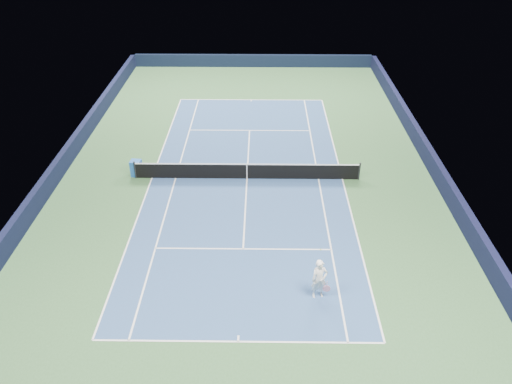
{
  "coord_description": "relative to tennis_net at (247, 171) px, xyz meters",
  "views": [
    {
      "loc": [
        0.83,
        -24.59,
        14.77
      ],
      "look_at": [
        0.56,
        -3.0,
        1.0
      ],
      "focal_mm": 35.0,
      "sensor_mm": 36.0,
      "label": 1
    }
  ],
  "objects": [
    {
      "name": "wall_left",
      "position": [
        -10.82,
        0.0,
        0.05
      ],
      "size": [
        0.35,
        40.0,
        1.1
      ],
      "primitive_type": "cube",
      "color": "black",
      "rests_on": "ground"
    },
    {
      "name": "baseline_near",
      "position": [
        0.0,
        -11.88,
        -0.5
      ],
      "size": [
        10.97,
        0.08,
        0.0
      ],
      "primitive_type": "cube",
      "color": "white",
      "rests_on": "ground"
    },
    {
      "name": "tennis_net",
      "position": [
        0.0,
        0.0,
        0.0
      ],
      "size": [
        12.9,
        0.1,
        1.07
      ],
      "color": "black",
      "rests_on": "ground"
    },
    {
      "name": "tennis_player",
      "position": [
        3.21,
        -9.43,
        0.42
      ],
      "size": [
        0.86,
        1.33,
        1.84
      ],
      "color": "white",
      "rests_on": "ground"
    },
    {
      "name": "ground",
      "position": [
        0.0,
        0.0,
        -0.5
      ],
      "size": [
        40.0,
        40.0,
        0.0
      ],
      "primitive_type": "plane",
      "color": "#315930",
      "rests_on": "ground"
    },
    {
      "name": "wall_far",
      "position": [
        0.0,
        19.82,
        0.05
      ],
      "size": [
        22.0,
        0.35,
        1.1
      ],
      "primitive_type": "cube",
      "color": "black",
      "rests_on": "ground"
    },
    {
      "name": "service_line_near",
      "position": [
        0.0,
        -6.4,
        -0.5
      ],
      "size": [
        8.23,
        0.08,
        0.0
      ],
      "primitive_type": "cube",
      "color": "white",
      "rests_on": "ground"
    },
    {
      "name": "center_mark_near",
      "position": [
        0.0,
        -11.73,
        -0.5
      ],
      "size": [
        0.08,
        0.3,
        0.0
      ],
      "primitive_type": "cube",
      "color": "white",
      "rests_on": "ground"
    },
    {
      "name": "sideline_singles_left",
      "position": [
        -4.12,
        0.0,
        -0.5
      ],
      "size": [
        0.08,
        23.77,
        0.0
      ],
      "primitive_type": "cube",
      "color": "white",
      "rests_on": "ground"
    },
    {
      "name": "sideline_doubles_left",
      "position": [
        -5.49,
        0.0,
        -0.5
      ],
      "size": [
        0.08,
        23.77,
        0.0
      ],
      "primitive_type": "cube",
      "color": "white",
      "rests_on": "ground"
    },
    {
      "name": "wall_right",
      "position": [
        10.82,
        0.0,
        0.05
      ],
      "size": [
        0.35,
        40.0,
        1.1
      ],
      "primitive_type": "cube",
      "color": "black",
      "rests_on": "ground"
    },
    {
      "name": "sponsor_cube",
      "position": [
        -6.4,
        0.3,
        -0.03
      ],
      "size": [
        0.64,
        0.6,
        0.96
      ],
      "color": "#1C55AC",
      "rests_on": "ground"
    },
    {
      "name": "sideline_doubles_right",
      "position": [
        5.49,
        0.0,
        -0.5
      ],
      "size": [
        0.08,
        23.77,
        0.0
      ],
      "primitive_type": "cube",
      "color": "white",
      "rests_on": "ground"
    },
    {
      "name": "center_mark_far",
      "position": [
        0.0,
        11.73,
        -0.5
      ],
      "size": [
        0.08,
        0.3,
        0.0
      ],
      "primitive_type": "cube",
      "color": "white",
      "rests_on": "ground"
    },
    {
      "name": "center_service_line",
      "position": [
        0.0,
        0.0,
        -0.5
      ],
      "size": [
        0.08,
        12.8,
        0.0
      ],
      "primitive_type": "cube",
      "color": "white",
      "rests_on": "ground"
    },
    {
      "name": "baseline_far",
      "position": [
        0.0,
        11.88,
        -0.5
      ],
      "size": [
        10.97,
        0.08,
        0.0
      ],
      "primitive_type": "cube",
      "color": "white",
      "rests_on": "ground"
    },
    {
      "name": "sideline_singles_right",
      "position": [
        4.12,
        0.0,
        -0.5
      ],
      "size": [
        0.08,
        23.77,
        0.0
      ],
      "primitive_type": "cube",
      "color": "white",
      "rests_on": "ground"
    },
    {
      "name": "court_surface",
      "position": [
        0.0,
        0.0,
        -0.5
      ],
      "size": [
        10.97,
        23.77,
        0.01
      ],
      "primitive_type": "cube",
      "color": "navy",
      "rests_on": "ground"
    },
    {
      "name": "service_line_far",
      "position": [
        0.0,
        6.4,
        -0.5
      ],
      "size": [
        8.23,
        0.08,
        0.0
      ],
      "primitive_type": "cube",
      "color": "white",
      "rests_on": "ground"
    }
  ]
}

